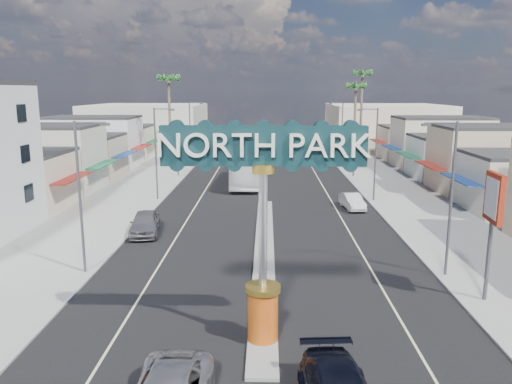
{
  "coord_description": "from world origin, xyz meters",
  "views": [
    {
      "loc": [
        0.13,
        -17.77,
        10.7
      ],
      "look_at": [
        -0.5,
        11.56,
        4.66
      ],
      "focal_mm": 35.0,
      "sensor_mm": 36.0,
      "label": 1
    }
  ],
  "objects_px": {
    "streetlight_r_far": "(341,131)",
    "palm_left_far": "(169,84)",
    "gateway_sign": "(263,209)",
    "car_parked_right": "(352,201)",
    "streetlight_l_far": "(191,131)",
    "streetlight_r_near": "(449,191)",
    "traffic_signal_right": "(340,143)",
    "car_parked_left": "(145,223)",
    "palm_right_mid": "(356,90)",
    "traffic_signal_left": "(192,142)",
    "palm_right_far": "(362,79)",
    "bank_pylon_sign": "(493,205)",
    "streetlight_r_mid": "(374,150)",
    "city_bus": "(248,168)",
    "streetlight_l_near": "(82,190)",
    "streetlight_l_mid": "(157,149)"
  },
  "relations": [
    {
      "from": "streetlight_l_near",
      "to": "car_parked_right",
      "type": "relative_size",
      "value": 2.12
    },
    {
      "from": "streetlight_r_far",
      "to": "palm_left_far",
      "type": "bearing_deg",
      "value": -175.12
    },
    {
      "from": "traffic_signal_right",
      "to": "car_parked_right",
      "type": "height_order",
      "value": "traffic_signal_right"
    },
    {
      "from": "traffic_signal_right",
      "to": "bank_pylon_sign",
      "type": "relative_size",
      "value": 0.91
    },
    {
      "from": "streetlight_l_near",
      "to": "streetlight_l_mid",
      "type": "relative_size",
      "value": 1.0
    },
    {
      "from": "palm_right_far",
      "to": "gateway_sign",
      "type": "bearing_deg",
      "value": -104.03
    },
    {
      "from": "traffic_signal_right",
      "to": "car_parked_left",
      "type": "bearing_deg",
      "value": -125.28
    },
    {
      "from": "palm_left_far",
      "to": "palm_right_mid",
      "type": "bearing_deg",
      "value": 12.99
    },
    {
      "from": "city_bus",
      "to": "palm_right_mid",
      "type": "bearing_deg",
      "value": 49.96
    },
    {
      "from": "streetlight_l_near",
      "to": "palm_right_mid",
      "type": "distance_m",
      "value": 51.92
    },
    {
      "from": "streetlight_r_near",
      "to": "streetlight_r_mid",
      "type": "height_order",
      "value": "same"
    },
    {
      "from": "gateway_sign",
      "to": "streetlight_r_mid",
      "type": "height_order",
      "value": "gateway_sign"
    },
    {
      "from": "traffic_signal_left",
      "to": "streetlight_l_far",
      "type": "distance_m",
      "value": 8.14
    },
    {
      "from": "streetlight_l_mid",
      "to": "streetlight_l_far",
      "type": "height_order",
      "value": "same"
    },
    {
      "from": "car_parked_right",
      "to": "city_bus",
      "type": "bearing_deg",
      "value": 122.17
    },
    {
      "from": "palm_right_mid",
      "to": "traffic_signal_left",
      "type": "bearing_deg",
      "value": -151.58
    },
    {
      "from": "streetlight_l_far",
      "to": "streetlight_r_near",
      "type": "xyz_separation_m",
      "value": [
        20.87,
        -42.0,
        0.0
      ]
    },
    {
      "from": "traffic_signal_right",
      "to": "car_parked_left",
      "type": "distance_m",
      "value": 31.67
    },
    {
      "from": "palm_left_far",
      "to": "palm_right_far",
      "type": "xyz_separation_m",
      "value": [
        28.0,
        12.0,
        0.89
      ]
    },
    {
      "from": "streetlight_r_near",
      "to": "palm_right_mid",
      "type": "bearing_deg",
      "value": 86.81
    },
    {
      "from": "city_bus",
      "to": "palm_right_far",
      "type": "bearing_deg",
      "value": 54.92
    },
    {
      "from": "palm_right_mid",
      "to": "city_bus",
      "type": "relative_size",
      "value": 0.9
    },
    {
      "from": "traffic_signal_right",
      "to": "car_parked_right",
      "type": "bearing_deg",
      "value": -94.01
    },
    {
      "from": "streetlight_l_far",
      "to": "streetlight_r_mid",
      "type": "height_order",
      "value": "same"
    },
    {
      "from": "traffic_signal_right",
      "to": "car_parked_left",
      "type": "xyz_separation_m",
      "value": [
        -18.18,
        -25.7,
        -3.4
      ]
    },
    {
      "from": "streetlight_l_far",
      "to": "car_parked_left",
      "type": "relative_size",
      "value": 1.76
    },
    {
      "from": "gateway_sign",
      "to": "palm_left_far",
      "type": "distance_m",
      "value": 50.06
    },
    {
      "from": "streetlight_l_far",
      "to": "bank_pylon_sign",
      "type": "bearing_deg",
      "value": -64.41
    },
    {
      "from": "traffic_signal_right",
      "to": "streetlight_l_near",
      "type": "distance_m",
      "value": 39.26
    },
    {
      "from": "streetlight_r_near",
      "to": "city_bus",
      "type": "bearing_deg",
      "value": 113.21
    },
    {
      "from": "traffic_signal_left",
      "to": "streetlight_l_mid",
      "type": "bearing_deg",
      "value": -95.1
    },
    {
      "from": "traffic_signal_right",
      "to": "palm_right_far",
      "type": "height_order",
      "value": "palm_right_far"
    },
    {
      "from": "traffic_signal_right",
      "to": "streetlight_r_mid",
      "type": "height_order",
      "value": "streetlight_r_mid"
    },
    {
      "from": "traffic_signal_right",
      "to": "car_parked_left",
      "type": "relative_size",
      "value": 1.18
    },
    {
      "from": "streetlight_l_far",
      "to": "palm_right_mid",
      "type": "relative_size",
      "value": 0.74
    },
    {
      "from": "streetlight_l_near",
      "to": "streetlight_r_far",
      "type": "bearing_deg",
      "value": 63.58
    },
    {
      "from": "gateway_sign",
      "to": "traffic_signal_left",
      "type": "relative_size",
      "value": 1.53
    },
    {
      "from": "palm_right_mid",
      "to": "bank_pylon_sign",
      "type": "relative_size",
      "value": 1.84
    },
    {
      "from": "gateway_sign",
      "to": "car_parked_right",
      "type": "height_order",
      "value": "gateway_sign"
    },
    {
      "from": "streetlight_l_far",
      "to": "gateway_sign",
      "type": "bearing_deg",
      "value": -78.22
    },
    {
      "from": "car_parked_right",
      "to": "traffic_signal_left",
      "type": "bearing_deg",
      "value": 127.82
    },
    {
      "from": "gateway_sign",
      "to": "streetlight_l_far",
      "type": "xyz_separation_m",
      "value": [
        -10.43,
        50.02,
        -0.86
      ]
    },
    {
      "from": "traffic_signal_right",
      "to": "palm_right_mid",
      "type": "height_order",
      "value": "palm_right_mid"
    },
    {
      "from": "streetlight_l_mid",
      "to": "streetlight_r_far",
      "type": "relative_size",
      "value": 1.0
    },
    {
      "from": "palm_right_mid",
      "to": "palm_right_far",
      "type": "distance_m",
      "value": 6.57
    },
    {
      "from": "streetlight_r_mid",
      "to": "palm_left_far",
      "type": "height_order",
      "value": "palm_left_far"
    },
    {
      "from": "streetlight_l_near",
      "to": "streetlight_l_far",
      "type": "xyz_separation_m",
      "value": [
        0.0,
        42.0,
        0.0
      ]
    },
    {
      "from": "palm_left_far",
      "to": "car_parked_right",
      "type": "distance_m",
      "value": 33.08
    },
    {
      "from": "traffic_signal_right",
      "to": "streetlight_l_far",
      "type": "bearing_deg",
      "value": 157.8
    },
    {
      "from": "streetlight_l_mid",
      "to": "city_bus",
      "type": "relative_size",
      "value": 0.67
    }
  ]
}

